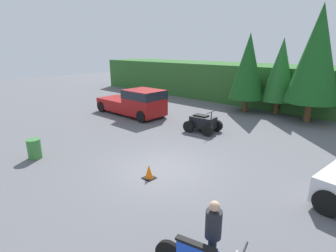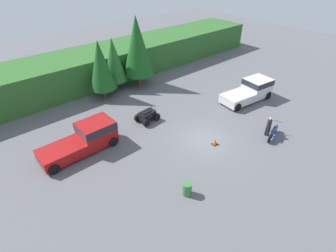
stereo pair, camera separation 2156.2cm
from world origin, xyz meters
TOP-DOWN VIEW (x-y plane):
  - ground_plane at (0.00, 0.00)m, footprint 80.00×80.00m
  - hillside_backdrop at (0.00, 16.00)m, footprint 44.00×6.00m
  - tree_left at (-2.38, 11.52)m, footprint 2.55×2.55m
  - tree_mid_left at (-0.38, 12.56)m, footprint 2.39×2.39m
  - tree_mid_right at (2.02, 11.69)m, footprint 3.23×3.23m
  - pickup_truck_red at (-7.50, 5.02)m, footprint 5.63×2.25m
  - quad_atv at (-1.77, 5.20)m, footprint 2.04×1.53m
  - rider_person at (4.25, -2.83)m, footprint 0.48×0.48m
  - traffic_cone at (0.16, -0.89)m, footprint 0.42×0.42m
  - steel_barrel at (-4.93, -3.05)m, footprint 0.58×0.58m

SIDE VIEW (x-z plane):
  - ground_plane at x=0.00m, z-range 0.00..0.00m
  - traffic_cone at x=0.16m, z-range -0.02..0.53m
  - steel_barrel at x=-4.93m, z-range 0.00..0.88m
  - quad_atv at x=-1.77m, z-range -0.13..1.15m
  - rider_person at x=4.25m, z-range 0.07..1.77m
  - pickup_truck_red at x=-7.50m, z-range 0.04..2.01m
  - hillside_backdrop at x=0.00m, z-range 0.00..3.31m
  - tree_mid_left at x=-0.38m, z-range 0.48..5.92m
  - tree_left at x=-2.38m, z-range 0.51..6.31m
  - tree_mid_right at x=2.02m, z-range 0.65..8.00m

